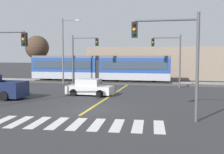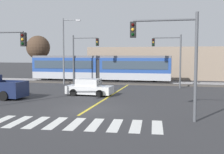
{
  "view_description": "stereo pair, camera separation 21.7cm",
  "coord_description": "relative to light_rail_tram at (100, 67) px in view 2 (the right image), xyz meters",
  "views": [
    {
      "loc": [
        5.67,
        -18.1,
        3.75
      ],
      "look_at": [
        -0.19,
        8.06,
        1.6
      ],
      "focal_mm": 45.0,
      "sensor_mm": 36.0,
      "label": 1
    },
    {
      "loc": [
        5.88,
        -18.05,
        3.75
      ],
      "look_at": [
        -0.19,
        8.06,
        1.6
      ],
      "focal_mm": 45.0,
      "sensor_mm": 36.0,
      "label": 2
    }
  ],
  "objects": [
    {
      "name": "ground_plane",
      "position": [
        4.07,
        -17.91,
        -2.05
      ],
      "size": [
        200.0,
        200.0,
        0.0
      ],
      "primitive_type": "plane",
      "color": "#333335"
    },
    {
      "name": "track_bed",
      "position": [
        4.07,
        0.01,
        -1.96
      ],
      "size": [
        120.0,
        4.0,
        0.18
      ],
      "primitive_type": "cube",
      "color": "#4C4742",
      "rests_on": "ground"
    },
    {
      "name": "rail_near",
      "position": [
        4.07,
        -0.71,
        -1.82
      ],
      "size": [
        120.0,
        0.08,
        0.1
      ],
      "primitive_type": "cube",
      "color": "#939399",
      "rests_on": "track_bed"
    },
    {
      "name": "rail_far",
      "position": [
        4.07,
        0.73,
        -1.82
      ],
      "size": [
        120.0,
        0.08,
        0.1
      ],
      "primitive_type": "cube",
      "color": "#939399",
      "rests_on": "track_bed"
    },
    {
      "name": "light_rail_tram",
      "position": [
        0.0,
        0.0,
        0.0
      ],
      "size": [
        18.5,
        2.64,
        3.43
      ],
      "color": "#B7BAC1",
      "rests_on": "track_bed"
    },
    {
      "name": "crosswalk_stripe_1",
      "position": [
        0.24,
        -22.21,
        -2.04
      ],
      "size": [
        0.78,
        2.84,
        0.01
      ],
      "primitive_type": "cube",
      "rotation": [
        0.0,
        0.0,
        0.08
      ],
      "color": "silver",
      "rests_on": "ground"
    },
    {
      "name": "crosswalk_stripe_2",
      "position": [
        1.33,
        -22.12,
        -2.04
      ],
      "size": [
        0.78,
        2.84,
        0.01
      ],
      "primitive_type": "cube",
      "rotation": [
        0.0,
        0.0,
        0.08
      ],
      "color": "silver",
      "rests_on": "ground"
    },
    {
      "name": "crosswalk_stripe_3",
      "position": [
        2.43,
        -22.03,
        -2.04
      ],
      "size": [
        0.78,
        2.84,
        0.01
      ],
      "primitive_type": "cube",
      "rotation": [
        0.0,
        0.0,
        0.08
      ],
      "color": "silver",
      "rests_on": "ground"
    },
    {
      "name": "crosswalk_stripe_4",
      "position": [
        3.52,
        -21.94,
        -2.04
      ],
      "size": [
        0.78,
        2.84,
        0.01
      ],
      "primitive_type": "cube",
      "rotation": [
        0.0,
        0.0,
        0.08
      ],
      "color": "silver",
      "rests_on": "ground"
    },
    {
      "name": "crosswalk_stripe_5",
      "position": [
        4.62,
        -21.85,
        -2.04
      ],
      "size": [
        0.78,
        2.84,
        0.01
      ],
      "primitive_type": "cube",
      "rotation": [
        0.0,
        0.0,
        0.08
      ],
      "color": "silver",
      "rests_on": "ground"
    },
    {
      "name": "crosswalk_stripe_6",
      "position": [
        5.72,
        -21.77,
        -2.04
      ],
      "size": [
        0.78,
        2.84,
        0.01
      ],
      "primitive_type": "cube",
      "rotation": [
        0.0,
        0.0,
        0.08
      ],
      "color": "silver",
      "rests_on": "ground"
    },
    {
      "name": "crosswalk_stripe_7",
      "position": [
        6.81,
        -21.68,
        -2.04
      ],
      "size": [
        0.78,
        2.84,
        0.01
      ],
      "primitive_type": "cube",
      "rotation": [
        0.0,
        0.0,
        0.08
      ],
      "color": "silver",
      "rests_on": "ground"
    },
    {
      "name": "crosswalk_stripe_8",
      "position": [
        7.91,
        -21.59,
        -2.04
      ],
      "size": [
        0.78,
        2.84,
        0.01
      ],
      "primitive_type": "cube",
      "rotation": [
        0.0,
        0.0,
        0.08
      ],
      "color": "silver",
      "rests_on": "ground"
    },
    {
      "name": "crosswalk_stripe_9",
      "position": [
        9.01,
        -21.5,
        -2.04
      ],
      "size": [
        0.78,
        2.84,
        0.01
      ],
      "primitive_type": "cube",
      "rotation": [
        0.0,
        0.0,
        0.08
      ],
      "color": "silver",
      "rests_on": "ground"
    },
    {
      "name": "lane_centre_line",
      "position": [
        4.07,
        -10.95,
        -2.05
      ],
      "size": [
        0.2,
        17.9,
        0.01
      ],
      "primitive_type": "cube",
      "color": "gold",
      "rests_on": "ground"
    },
    {
      "name": "sedan_crossing",
      "position": [
        2.1,
        -11.41,
        -1.35
      ],
      "size": [
        4.29,
        2.09,
        1.52
      ],
      "color": "silver",
      "rests_on": "ground"
    },
    {
      "name": "traffic_light_far_left",
      "position": [
        -1.13,
        -4.17,
        1.96
      ],
      "size": [
        3.25,
        0.38,
        6.05
      ],
      "color": "#515459",
      "rests_on": "ground"
    },
    {
      "name": "traffic_light_far_right",
      "position": [
        9.23,
        -3.98,
        1.9
      ],
      "size": [
        3.25,
        0.38,
        5.95
      ],
      "color": "#515459",
      "rests_on": "ground"
    },
    {
      "name": "traffic_light_near_right",
      "position": [
        9.71,
        -19.91,
        1.97
      ],
      "size": [
        3.75,
        0.38,
        6.07
      ],
      "color": "#515459",
      "rests_on": "ground"
    },
    {
      "name": "street_lamp_west",
      "position": [
        -3.76,
        -2.9,
        2.67
      ],
      "size": [
        2.38,
        0.28,
        8.24
      ],
      "color": "slate",
      "rests_on": "ground"
    },
    {
      "name": "bare_tree_far_west",
      "position": [
        -11.65,
        5.05,
        2.81
      ],
      "size": [
        3.73,
        3.73,
        6.75
      ],
      "color": "brown",
      "rests_on": "ground"
    },
    {
      "name": "building_backdrop_far",
      "position": [
        7.69,
        8.88,
        0.4
      ],
      "size": [
        22.87,
        6.0,
        4.9
      ],
      "primitive_type": "cube",
      "color": "gray",
      "rests_on": "ground"
    }
  ]
}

